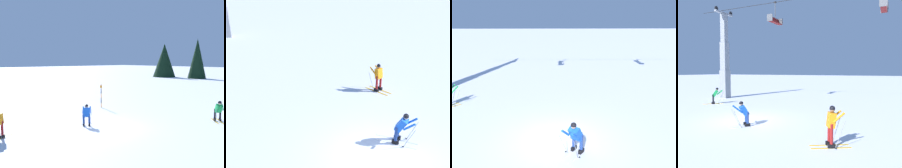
# 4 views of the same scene
# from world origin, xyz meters

# --- Properties ---
(ground_plane) EXTENTS (260.00, 260.00, 0.00)m
(ground_plane) POSITION_xyz_m (0.00, 0.00, 0.00)
(ground_plane) COLOR white
(skier_carving_main) EXTENTS (1.46, 1.65, 1.49)m
(skier_carving_main) POSITION_xyz_m (0.63, -1.13, 0.77)
(skier_carving_main) COLOR white
(skier_carving_main) RESTS_ON ground_plane
(skier_distant_uphill) EXTENTS (1.62, 1.19, 1.67)m
(skier_distant_uphill) POSITION_xyz_m (5.73, -2.22, 0.95)
(skier_distant_uphill) COLOR yellow
(skier_distant_uphill) RESTS_ON ground_plane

